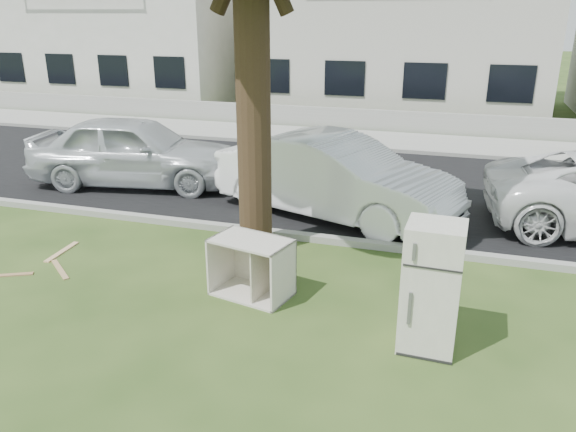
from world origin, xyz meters
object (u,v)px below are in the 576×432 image
(cabinet, at_px, (252,267))
(car_center, at_px, (335,177))
(fridge, at_px, (431,287))
(car_left, at_px, (135,151))

(cabinet, relative_size, car_center, 0.22)
(fridge, height_order, car_center, car_center)
(cabinet, bearing_deg, fridge, -1.35)
(cabinet, distance_m, car_center, 3.59)
(fridge, xyz_separation_m, car_left, (-6.93, 4.92, 0.02))
(fridge, xyz_separation_m, cabinet, (-2.46, 0.62, -0.37))
(fridge, bearing_deg, cabinet, 167.90)
(car_center, xyz_separation_m, car_left, (-4.86, 0.75, 0.01))
(fridge, relative_size, cabinet, 1.46)
(cabinet, relative_size, car_left, 0.23)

